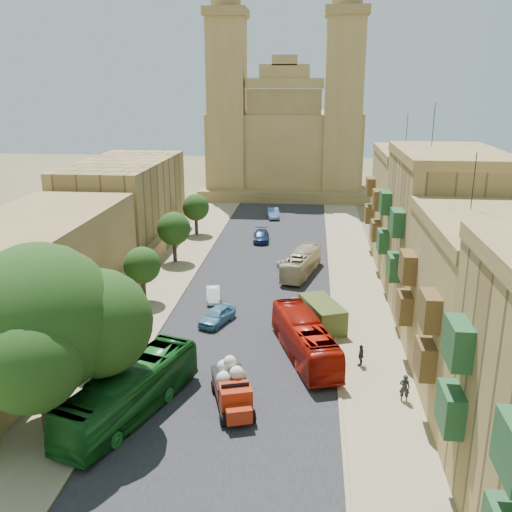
% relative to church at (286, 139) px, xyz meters
% --- Properties ---
extents(ground, '(260.00, 260.00, 0.00)m').
position_rel_church_xyz_m(ground, '(0.00, -78.61, -9.52)').
color(ground, brown).
extents(road_surface, '(14.00, 140.00, 0.01)m').
position_rel_church_xyz_m(road_surface, '(0.00, -48.61, -9.51)').
color(road_surface, black).
rests_on(road_surface, ground).
extents(sidewalk_east, '(5.00, 140.00, 0.01)m').
position_rel_church_xyz_m(sidewalk_east, '(9.50, -48.61, -9.51)').
color(sidewalk_east, '#857857').
rests_on(sidewalk_east, ground).
extents(sidewalk_west, '(5.00, 140.00, 0.01)m').
position_rel_church_xyz_m(sidewalk_west, '(-9.50, -48.61, -9.51)').
color(sidewalk_west, '#857857').
rests_on(sidewalk_west, ground).
extents(kerb_east, '(0.25, 140.00, 0.12)m').
position_rel_church_xyz_m(kerb_east, '(7.00, -48.61, -9.46)').
color(kerb_east, '#857857').
rests_on(kerb_east, ground).
extents(kerb_west, '(0.25, 140.00, 0.12)m').
position_rel_church_xyz_m(kerb_west, '(-7.00, -48.61, -9.46)').
color(kerb_west, '#857857').
rests_on(kerb_west, ground).
extents(townhouse_b, '(9.00, 14.00, 14.90)m').
position_rel_church_xyz_m(townhouse_b, '(15.95, -67.61, -3.86)').
color(townhouse_b, olive).
rests_on(townhouse_b, ground).
extents(townhouse_c, '(9.00, 14.00, 17.40)m').
position_rel_church_xyz_m(townhouse_c, '(15.95, -53.61, -2.61)').
color(townhouse_c, olive).
rests_on(townhouse_c, ground).
extents(townhouse_d, '(9.00, 14.00, 15.90)m').
position_rel_church_xyz_m(townhouse_d, '(15.95, -39.61, -3.36)').
color(townhouse_d, olive).
rests_on(townhouse_d, ground).
extents(west_wall, '(1.00, 40.00, 1.80)m').
position_rel_church_xyz_m(west_wall, '(-12.50, -58.61, -8.62)').
color(west_wall, olive).
rests_on(west_wall, ground).
extents(west_building_low, '(10.00, 28.00, 8.40)m').
position_rel_church_xyz_m(west_building_low, '(-18.00, -60.61, -5.32)').
color(west_building_low, olive).
rests_on(west_building_low, ground).
extents(west_building_mid, '(10.00, 22.00, 10.00)m').
position_rel_church_xyz_m(west_building_mid, '(-18.00, -34.61, -4.52)').
color(west_building_mid, olive).
rests_on(west_building_mid, ground).
extents(church, '(28.00, 22.50, 36.30)m').
position_rel_church_xyz_m(church, '(0.00, 0.00, 0.00)').
color(church, olive).
rests_on(church, ground).
extents(ficus_tree, '(11.02, 10.14, 11.02)m').
position_rel_church_xyz_m(ficus_tree, '(-9.40, -74.61, -3.00)').
color(ficus_tree, '#34231A').
rests_on(ficus_tree, ground).
extents(street_tree_a, '(3.57, 3.57, 5.49)m').
position_rel_church_xyz_m(street_tree_a, '(-10.00, -66.61, -5.84)').
color(street_tree_a, '#34231A').
rests_on(street_tree_a, ground).
extents(street_tree_b, '(3.33, 3.33, 5.11)m').
position_rel_church_xyz_m(street_tree_b, '(-10.00, -54.61, -6.09)').
color(street_tree_b, '#34231A').
rests_on(street_tree_b, ground).
extents(street_tree_c, '(3.66, 3.66, 5.62)m').
position_rel_church_xyz_m(street_tree_c, '(-10.00, -42.61, -5.75)').
color(street_tree_c, '#34231A').
rests_on(street_tree_c, ground).
extents(street_tree_d, '(3.45, 3.45, 5.31)m').
position_rel_church_xyz_m(street_tree_d, '(-10.00, -30.61, -5.96)').
color(street_tree_d, '#34231A').
rests_on(street_tree_d, ground).
extents(red_truck, '(3.34, 5.47, 3.02)m').
position_rel_church_xyz_m(red_truck, '(0.39, -71.18, -8.19)').
color(red_truck, '#99240B').
rests_on(red_truck, ground).
extents(olive_pickup, '(3.98, 5.58, 2.12)m').
position_rel_church_xyz_m(olive_pickup, '(5.97, -58.61, -8.48)').
color(olive_pickup, '#404C1C').
rests_on(olive_pickup, ground).
extents(bus_green_north, '(6.18, 11.46, 3.12)m').
position_rel_church_xyz_m(bus_green_north, '(-5.47, -72.74, -7.95)').
color(bus_green_north, '#135118').
rests_on(bus_green_north, ground).
extents(bus_red_east, '(5.42, 10.56, 2.87)m').
position_rel_church_xyz_m(bus_red_east, '(4.67, -64.14, -8.08)').
color(bus_red_east, '#9A1206').
rests_on(bus_red_east, ground).
extents(bus_cream_east, '(4.15, 9.12, 2.47)m').
position_rel_church_xyz_m(bus_cream_east, '(4.00, -45.67, -8.28)').
color(bus_cream_east, tan).
rests_on(bus_cream_east, ground).
extents(car_blue_a, '(3.01, 4.43, 1.40)m').
position_rel_church_xyz_m(car_blue_a, '(-2.60, -58.82, -8.82)').
color(car_blue_a, teal).
rests_on(car_blue_a, ground).
extents(car_white_a, '(1.88, 3.67, 1.15)m').
position_rel_church_xyz_m(car_white_a, '(-3.80, -53.75, -8.94)').
color(car_white_a, white).
rests_on(car_white_a, ground).
extents(car_cream, '(2.84, 5.38, 1.44)m').
position_rel_church_xyz_m(car_cream, '(4.34, -56.47, -8.79)').
color(car_cream, '#FFE4C9').
rests_on(car_cream, ground).
extents(car_dkblue, '(2.19, 4.78, 1.36)m').
position_rel_church_xyz_m(car_dkblue, '(-1.27, -33.25, -8.84)').
color(car_dkblue, '#0E1F46').
rests_on(car_dkblue, ground).
extents(car_white_b, '(2.27, 3.57, 1.13)m').
position_rel_church_xyz_m(car_white_b, '(2.30, -44.28, -8.95)').
color(car_white_b, beige).
rests_on(car_white_b, ground).
extents(car_blue_b, '(2.07, 4.49, 1.43)m').
position_rel_church_xyz_m(car_blue_b, '(-0.66, -20.30, -8.80)').
color(car_blue_b, '#5381C6').
rests_on(car_blue_b, ground).
extents(pedestrian_a, '(0.72, 0.53, 1.80)m').
position_rel_church_xyz_m(pedestrian_a, '(10.95, -69.50, -8.62)').
color(pedestrian_a, black).
rests_on(pedestrian_a, ground).
extents(pedestrian_c, '(0.71, 1.02, 1.61)m').
position_rel_church_xyz_m(pedestrian_c, '(8.60, -65.13, -8.71)').
color(pedestrian_c, '#313136').
rests_on(pedestrian_c, ground).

